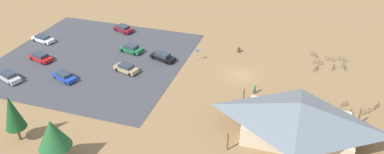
{
  "coord_description": "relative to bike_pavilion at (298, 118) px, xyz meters",
  "views": [
    {
      "loc": [
        -8.32,
        52.41,
        31.24
      ],
      "look_at": [
        6.9,
        4.97,
        1.2
      ],
      "focal_mm": 34.39,
      "sensor_mm": 36.0,
      "label": 1
    }
  ],
  "objects": [
    {
      "name": "bicycle_teal_edge_south",
      "position": [
        -6.38,
        -23.52,
        -2.63
      ],
      "size": [
        1.66,
        0.72,
        0.85
      ],
      "color": "black",
      "rests_on": "ground"
    },
    {
      "name": "trash_bin",
      "position": [
        11.78,
        -21.36,
        -2.56
      ],
      "size": [
        0.6,
        0.6,
        0.9
      ],
      "primitive_type": "cylinder",
      "color": "brown",
      "rests_on": "ground"
    },
    {
      "name": "bicycle_red_front_row",
      "position": [
        -1.58,
        -23.77,
        -2.62
      ],
      "size": [
        1.34,
        1.29,
        0.84
      ],
      "color": "black",
      "rests_on": "ground"
    },
    {
      "name": "bicycle_purple_yard_left",
      "position": [
        -10.67,
        -9.92,
        -2.65
      ],
      "size": [
        0.92,
        1.45,
        0.84
      ],
      "color": "black",
      "rests_on": "ground"
    },
    {
      "name": "parking_lot_asphalt",
      "position": [
        36.14,
        -10.89,
        -2.98
      ],
      "size": [
        32.28,
        31.02,
        0.05
      ],
      "primitive_type": "cube",
      "color": "#424247",
      "rests_on": "ground"
    },
    {
      "name": "bike_pavilion",
      "position": [
        0.0,
        0.0,
        0.0
      ],
      "size": [
        16.08,
        10.68,
        5.34
      ],
      "color": "beige",
      "rests_on": "ground"
    },
    {
      "name": "car_silver_inner_stall",
      "position": [
        45.17,
        -0.09,
        -2.23
      ],
      "size": [
        5.05,
        3.21,
        1.48
      ],
      "color": "#BCBCC1",
      "rests_on": "parking_lot_asphalt"
    },
    {
      "name": "bicycle_green_near_sign",
      "position": [
        -8.19,
        -5.19,
        -2.61
      ],
      "size": [
        1.74,
        0.48,
        0.89
      ],
      "color": "black",
      "rests_on": "ground"
    },
    {
      "name": "bicycle_purple_near_porch",
      "position": [
        -6.27,
        -9.02,
        -2.66
      ],
      "size": [
        1.17,
        1.18,
        0.78
      ],
      "color": "black",
      "rests_on": "ground"
    },
    {
      "name": "bicycle_white_lone_east",
      "position": [
        -9.25,
        -8.19,
        -2.65
      ],
      "size": [
        1.35,
        1.19,
        0.81
      ],
      "color": "black",
      "rests_on": "ground"
    },
    {
      "name": "bicycle_black_trailside",
      "position": [
        -2.11,
        -18.67,
        -2.62
      ],
      "size": [
        0.78,
        1.54,
        0.82
      ],
      "color": "black",
      "rests_on": "ground"
    },
    {
      "name": "bicycle_orange_yard_center",
      "position": [
        -4.28,
        -23.07,
        -2.62
      ],
      "size": [
        1.67,
        0.61,
        0.85
      ],
      "color": "black",
      "rests_on": "ground"
    },
    {
      "name": "car_white_second_row",
      "position": [
        49.11,
        -13.99,
        -2.3
      ],
      "size": [
        5.01,
        2.7,
        1.31
      ],
      "color": "white",
      "rests_on": "parking_lot_asphalt"
    },
    {
      "name": "car_maroon_near_entry",
      "position": [
        36.35,
        -23.15,
        -2.28
      ],
      "size": [
        4.67,
        3.28,
        1.35
      ],
      "color": "maroon",
      "rests_on": "parking_lot_asphalt"
    },
    {
      "name": "car_green_front_row",
      "position": [
        30.73,
        -15.23,
        -2.25
      ],
      "size": [
        4.51,
        2.67,
        1.43
      ],
      "color": "#1E6B3D",
      "rests_on": "parking_lot_asphalt"
    },
    {
      "name": "car_red_far_end",
      "position": [
        44.53,
        -7.33,
        -2.27
      ],
      "size": [
        4.65,
        2.93,
        1.39
      ],
      "color": "red",
      "rests_on": "parking_lot_asphalt"
    },
    {
      "name": "lot_sign",
      "position": [
        18.2,
        -15.99,
        -1.6
      ],
      "size": [
        0.56,
        0.08,
        2.2
      ],
      "color": "#99999E",
      "rests_on": "ground"
    },
    {
      "name": "car_tan_mid_lot",
      "position": [
        28.33,
        -8.39,
        -2.26
      ],
      "size": [
        4.59,
        2.85,
        1.4
      ],
      "color": "tan",
      "rests_on": "parking_lot_asphalt"
    },
    {
      "name": "car_black_aisle_side",
      "position": [
        24.0,
        -14.09,
        -2.26
      ],
      "size": [
        4.9,
        3.02,
        1.43
      ],
      "color": "black",
      "rests_on": "parking_lot_asphalt"
    },
    {
      "name": "visitor_near_lot",
      "position": [
        6.73,
        -8.55,
        -2.14
      ],
      "size": [
        0.36,
        0.36,
        1.66
      ],
      "color": "#2D3347",
      "rests_on": "ground"
    },
    {
      "name": "bicycle_blue_back_row",
      "position": [
        -6.59,
        -20.72,
        -2.61
      ],
      "size": [
        0.67,
        1.64,
        0.89
      ],
      "color": "black",
      "rests_on": "ground"
    },
    {
      "name": "pine_east",
      "position": [
        26.26,
        13.39,
        1.34
      ],
      "size": [
        3.8,
        3.8,
        6.23
      ],
      "color": "brown",
      "rests_on": "ground"
    },
    {
      "name": "pine_west",
      "position": [
        33.58,
        11.33,
        1.26
      ],
      "size": [
        2.53,
        2.53,
        6.62
      ],
      "color": "brown",
      "rests_on": "ground"
    },
    {
      "name": "ground",
      "position": [
        9.81,
        -13.26,
        -3.01
      ],
      "size": [
        160.0,
        160.0,
        0.0
      ],
      "primitive_type": "plane",
      "color": "#937047",
      "rests_on": "ground"
    },
    {
      "name": "bicycle_red_by_bin",
      "position": [
        -2.32,
        -20.98,
        -2.63
      ],
      "size": [
        1.76,
        0.48,
        0.84
      ],
      "color": "black",
      "rests_on": "ground"
    },
    {
      "name": "car_blue_by_curb",
      "position": [
        36.74,
        -3.0,
        -2.28
      ],
      "size": [
        4.77,
        3.2,
        1.35
      ],
      "color": "#1E42B2",
      "rests_on": "parking_lot_asphalt"
    },
    {
      "name": "bicycle_silver_mid_cluster",
      "position": [
        -4.85,
        -20.01,
        -2.62
      ],
      "size": [
        0.54,
        1.69,
        0.88
      ],
      "color": "black",
      "rests_on": "ground"
    },
    {
      "name": "bicycle_yellow_yard_right",
      "position": [
        -7.16,
        -6.99,
        -2.65
      ],
      "size": [
        0.48,
        1.73,
        0.78
      ],
      "color": "black",
      "rests_on": "ground"
    }
  ]
}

